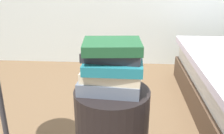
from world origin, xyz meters
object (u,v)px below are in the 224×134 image
object	(u,v)px
book_slate	(110,85)
book_teal	(113,65)
book_charcoal	(111,55)
book_forest	(111,46)
book_cream	(113,75)

from	to	relation	value
book_slate	book_teal	distance (m)	0.10
book_slate	book_charcoal	xyz separation A→B (m)	(0.01, 0.01, 0.15)
book_forest	book_slate	bearing A→B (deg)	-120.96
book_charcoal	book_cream	bearing A→B (deg)	-46.32
book_slate	book_cream	size ratio (longest dim) A/B	1.04
book_teal	book_forest	bearing A→B (deg)	126.40
book_cream	book_forest	size ratio (longest dim) A/B	1.05
book_slate	book_forest	world-z (taller)	book_forest
book_cream	book_charcoal	distance (m)	0.09
book_slate	book_charcoal	bearing A→B (deg)	68.04
book_teal	book_charcoal	world-z (taller)	book_charcoal
book_forest	book_teal	bearing A→B (deg)	-59.10
book_teal	book_forest	xyz separation A→B (m)	(-0.01, 0.01, 0.09)
book_cream	book_teal	bearing A→B (deg)	-46.93
book_slate	book_cream	xyz separation A→B (m)	(0.01, 0.00, 0.06)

